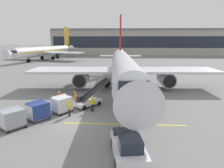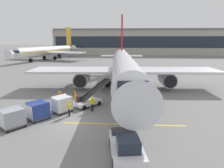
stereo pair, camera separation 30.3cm
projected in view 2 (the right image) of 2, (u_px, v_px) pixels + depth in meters
The scene contains 16 objects.
ground_plane at pixel (69, 124), 19.27m from camera, with size 600.00×600.00×0.00m, color slate.
parked_airplane at pixel (124, 67), 32.88m from camera, with size 31.08×40.82×13.65m.
belt_loader at pixel (89, 99), 24.52m from camera, with size 4.37×4.83×3.08m.
baggage_cart_lead at pixel (62, 104), 22.32m from camera, with size 2.49×2.64×1.91m.
baggage_cart_second at pixel (38, 110), 20.35m from camera, with size 2.49×2.64×1.91m.
baggage_cart_third at pixel (12, 117), 18.39m from camera, with size 2.49×2.64×1.91m.
pushback_tug at pixel (126, 147), 13.68m from camera, with size 2.71×4.65×1.83m.
ground_crew_by_loader at pixel (60, 97), 25.14m from camera, with size 0.54×0.36×1.74m.
ground_crew_by_carts at pixel (92, 103), 22.68m from camera, with size 0.52×0.38×1.74m.
ground_crew_marshaller at pixel (76, 99), 24.07m from camera, with size 0.39×0.51×1.74m.
ground_crew_wingwalker at pixel (69, 107), 21.21m from camera, with size 0.41×0.49×1.74m.
safety_cone_engine_keepout at pixel (75, 92), 29.87m from camera, with size 0.64×0.64×0.72m.
apron_guidance_line_lead_in at pixel (123, 89), 32.96m from camera, with size 0.20×110.00×0.01m.
apron_guidance_line_stop_bar at pixel (124, 124), 19.28m from camera, with size 12.00×0.20×0.01m.
terminal_building at pixel (140, 42), 111.57m from camera, with size 92.59×21.04×13.69m.
distant_airplane at pixel (48, 51), 80.21m from camera, with size 32.04×40.14×13.88m.
Camera 2 is at (5.40, -17.62, 8.05)m, focal length 31.80 mm.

